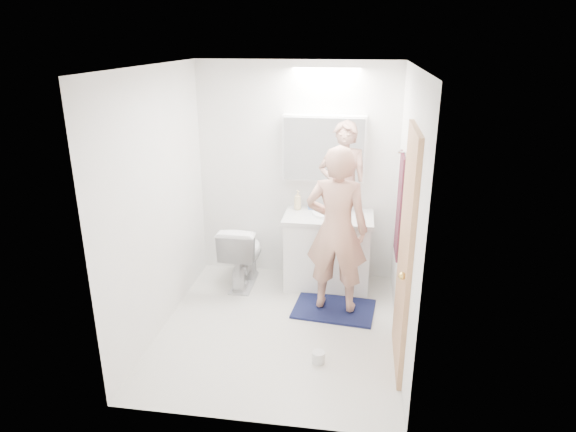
% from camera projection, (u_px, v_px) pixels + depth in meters
% --- Properties ---
extents(floor, '(2.50, 2.50, 0.00)m').
position_uv_depth(floor, '(279.00, 328.00, 4.79)').
color(floor, silver).
rests_on(floor, ground).
extents(ceiling, '(2.50, 2.50, 0.00)m').
position_uv_depth(ceiling, '(277.00, 66.00, 3.98)').
color(ceiling, white).
rests_on(ceiling, floor).
extents(wall_back, '(2.50, 0.00, 2.50)m').
position_uv_depth(wall_back, '(297.00, 173.00, 5.54)').
color(wall_back, white).
rests_on(wall_back, floor).
extents(wall_front, '(2.50, 0.00, 2.50)m').
position_uv_depth(wall_front, '(246.00, 272.00, 3.22)').
color(wall_front, white).
rests_on(wall_front, floor).
extents(wall_left, '(0.00, 2.50, 2.50)m').
position_uv_depth(wall_left, '(158.00, 203.00, 4.53)').
color(wall_left, white).
rests_on(wall_left, floor).
extents(wall_right, '(0.00, 2.50, 2.50)m').
position_uv_depth(wall_right, '(407.00, 215.00, 4.23)').
color(wall_right, white).
rests_on(wall_right, floor).
extents(vanity_cabinet, '(0.90, 0.55, 0.78)m').
position_uv_depth(vanity_cabinet, '(328.00, 252.00, 5.50)').
color(vanity_cabinet, white).
rests_on(vanity_cabinet, floor).
extents(countertop, '(0.95, 0.58, 0.04)m').
position_uv_depth(countertop, '(329.00, 217.00, 5.36)').
color(countertop, silver).
rests_on(countertop, vanity_cabinet).
extents(sink_basin, '(0.36, 0.36, 0.03)m').
position_uv_depth(sink_basin, '(329.00, 213.00, 5.38)').
color(sink_basin, white).
rests_on(sink_basin, countertop).
extents(faucet, '(0.02, 0.02, 0.16)m').
position_uv_depth(faucet, '(330.00, 202.00, 5.53)').
color(faucet, silver).
rests_on(faucet, countertop).
extents(medicine_cabinet, '(0.88, 0.14, 0.70)m').
position_uv_depth(medicine_cabinet, '(324.00, 148.00, 5.33)').
color(medicine_cabinet, white).
rests_on(medicine_cabinet, wall_back).
extents(mirror_panel, '(0.84, 0.01, 0.66)m').
position_uv_depth(mirror_panel, '(323.00, 150.00, 5.26)').
color(mirror_panel, silver).
rests_on(mirror_panel, medicine_cabinet).
extents(toilet, '(0.41, 0.71, 0.73)m').
position_uv_depth(toilet, '(242.00, 254.00, 5.53)').
color(toilet, white).
rests_on(toilet, floor).
extents(bath_rug, '(0.85, 0.63, 0.02)m').
position_uv_depth(bath_rug, '(334.00, 309.00, 5.10)').
color(bath_rug, '#14133E').
rests_on(bath_rug, floor).
extents(person, '(0.64, 0.46, 1.65)m').
position_uv_depth(person, '(337.00, 230.00, 4.81)').
color(person, tan).
rests_on(person, bath_rug).
extents(door, '(0.04, 0.80, 2.00)m').
position_uv_depth(door, '(405.00, 254.00, 3.97)').
color(door, tan).
rests_on(door, wall_right).
extents(door_knob, '(0.06, 0.06, 0.06)m').
position_uv_depth(door_knob, '(402.00, 276.00, 3.72)').
color(door_knob, gold).
rests_on(door_knob, door).
extents(towel, '(0.02, 0.42, 1.00)m').
position_uv_depth(towel, '(399.00, 206.00, 4.78)').
color(towel, '#112138').
rests_on(towel, wall_right).
extents(towel_hook, '(0.07, 0.02, 0.02)m').
position_uv_depth(towel_hook, '(402.00, 152.00, 4.60)').
color(towel_hook, silver).
rests_on(towel_hook, wall_right).
extents(soap_bottle_a, '(0.12, 0.12, 0.22)m').
position_uv_depth(soap_bottle_a, '(298.00, 200.00, 5.51)').
color(soap_bottle_a, beige).
rests_on(soap_bottle_a, countertop).
extents(soap_bottle_b, '(0.08, 0.08, 0.16)m').
position_uv_depth(soap_bottle_b, '(312.00, 202.00, 5.52)').
color(soap_bottle_b, '#5072AC').
rests_on(soap_bottle_b, countertop).
extents(toothbrush_cup, '(0.13, 0.13, 0.10)m').
position_uv_depth(toothbrush_cup, '(348.00, 207.00, 5.46)').
color(toothbrush_cup, '#416BC3').
rests_on(toothbrush_cup, countertop).
extents(toilet_paper_roll, '(0.11, 0.11, 0.10)m').
position_uv_depth(toilet_paper_roll, '(318.00, 357.00, 4.27)').
color(toilet_paper_roll, silver).
rests_on(toilet_paper_roll, floor).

